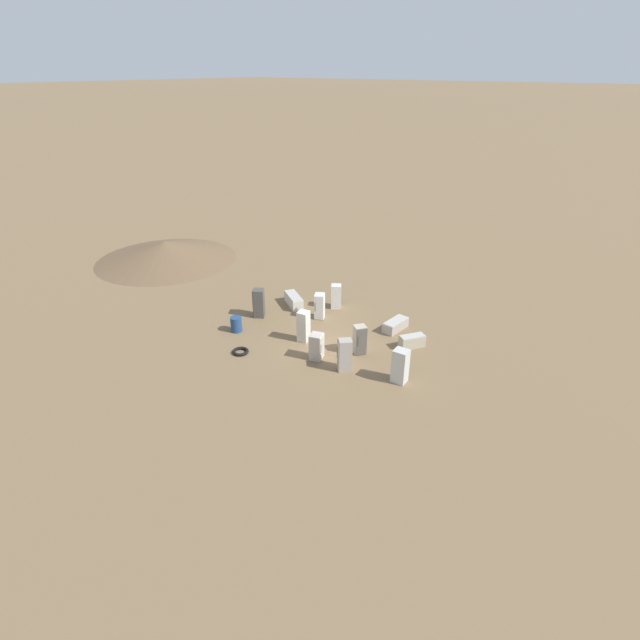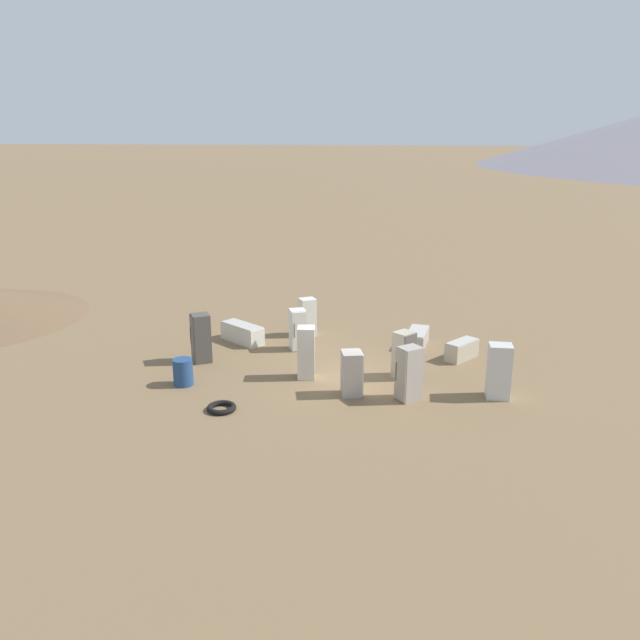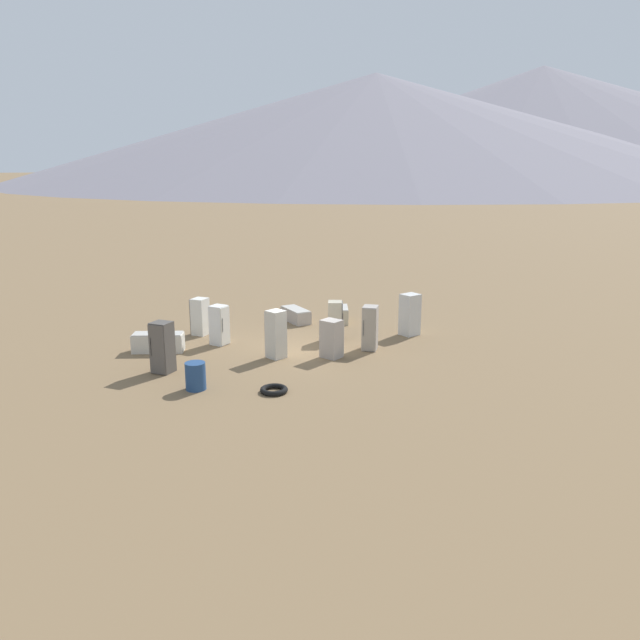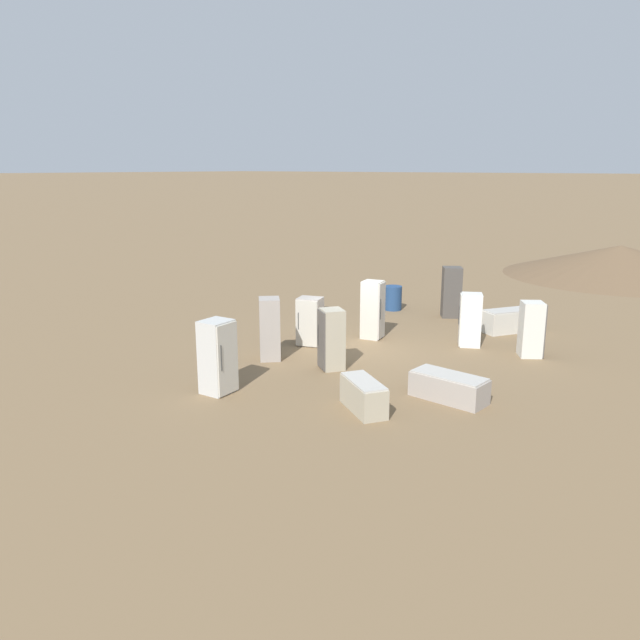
% 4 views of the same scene
% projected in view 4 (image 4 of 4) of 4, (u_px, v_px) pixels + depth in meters
% --- Properties ---
extents(ground_plane, '(1000.00, 1000.00, 0.00)m').
position_uv_depth(ground_plane, '(360.00, 348.00, 18.43)').
color(ground_plane, brown).
extents(dirt_mound, '(10.95, 10.95, 1.50)m').
position_uv_depth(dirt_mound, '(620.00, 261.00, 30.47)').
color(dirt_mound, brown).
rests_on(dirt_mound, ground_plane).
extents(discarded_fridge_0, '(0.82, 1.79, 0.61)m').
position_uv_depth(discarded_fridge_0, '(449.00, 387.00, 14.31)').
color(discarded_fridge_0, '#A89E93').
rests_on(discarded_fridge_0, ground_plane).
extents(discarded_fridge_1, '(0.88, 0.88, 1.73)m').
position_uv_depth(discarded_fridge_1, '(270.00, 329.00, 17.25)').
color(discarded_fridge_1, '#A89E93').
rests_on(discarded_fridge_1, ground_plane).
extents(discarded_fridge_2, '(2.02, 1.59, 0.74)m').
position_uv_depth(discarded_fridge_2, '(512.00, 320.00, 20.26)').
color(discarded_fridge_2, beige).
rests_on(discarded_fridge_2, ground_plane).
extents(discarded_fridge_3, '(0.83, 0.86, 1.44)m').
position_uv_depth(discarded_fridge_3, '(310.00, 321.00, 18.67)').
color(discarded_fridge_3, '#A89E93').
rests_on(discarded_fridge_3, ground_plane).
extents(discarded_fridge_4, '(0.69, 0.74, 1.81)m').
position_uv_depth(discarded_fridge_4, '(373.00, 310.00, 19.35)').
color(discarded_fridge_4, beige).
rests_on(discarded_fridge_4, ground_plane).
extents(discarded_fridge_5, '(1.24, 1.50, 0.70)m').
position_uv_depth(discarded_fridge_5, '(364.00, 395.00, 13.67)').
color(discarded_fridge_5, '#B2A88E').
rests_on(discarded_fridge_5, ground_plane).
extents(discarded_fridge_6, '(0.80, 0.82, 1.59)m').
position_uv_depth(discarded_fridge_6, '(470.00, 320.00, 18.53)').
color(discarded_fridge_6, white).
rests_on(discarded_fridge_6, ground_plane).
extents(discarded_fridge_7, '(0.75, 0.73, 1.76)m').
position_uv_depth(discarded_fridge_7, '(218.00, 357.00, 14.66)').
color(discarded_fridge_7, silver).
rests_on(discarded_fridge_7, ground_plane).
extents(discarded_fridge_8, '(0.90, 0.89, 1.80)m').
position_uv_depth(discarded_fridge_8, '(451.00, 292.00, 22.12)').
color(discarded_fridge_8, '#4C4742').
rests_on(discarded_fridge_8, ground_plane).
extents(discarded_fridge_9, '(0.83, 0.84, 1.62)m').
position_uv_depth(discarded_fridge_9, '(331.00, 339.00, 16.41)').
color(discarded_fridge_9, '#B2A88E').
rests_on(discarded_fridge_9, ground_plane).
extents(discarded_fridge_10, '(0.85, 0.85, 1.57)m').
position_uv_depth(discarded_fridge_10, '(532.00, 329.00, 17.51)').
color(discarded_fridge_10, silver).
rests_on(discarded_fridge_10, ground_plane).
extents(scrap_tire, '(0.89, 0.89, 0.17)m').
position_uv_depth(scrap_tire, '(327.00, 311.00, 22.83)').
color(scrap_tire, black).
rests_on(scrap_tire, ground_plane).
extents(rusty_barrel, '(0.65, 0.65, 0.90)m').
position_uv_depth(rusty_barrel, '(393.00, 298.00, 23.31)').
color(rusty_barrel, navy).
rests_on(rusty_barrel, ground_plane).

